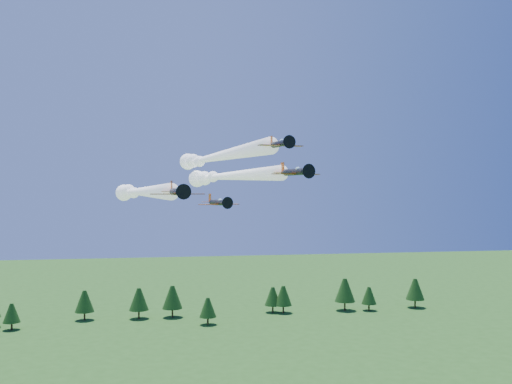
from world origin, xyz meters
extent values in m
cylinder|color=black|center=(3.83, -7.19, 50.27)|extent=(1.65, 4.71, 0.86)
cone|color=black|center=(4.30, -9.86, 50.27)|extent=(0.98, 0.91, 0.86)
cone|color=black|center=(4.39, -10.36, 50.27)|extent=(0.44, 0.45, 0.38)
cylinder|color=black|center=(4.42, -10.51, 50.27)|extent=(1.78, 0.35, 1.80)
cube|color=#CF5813|center=(3.89, -7.53, 49.99)|extent=(6.46, 2.25, 0.10)
cube|color=#CF5813|center=(3.30, -4.19, 50.31)|extent=(2.58, 1.15, 0.06)
cube|color=#CF5813|center=(3.28, -4.11, 50.99)|extent=(0.22, 0.82, 1.24)
ellipsoid|color=#94C6E5|center=(3.97, -7.95, 50.61)|extent=(0.79, 1.12, 0.54)
sphere|color=white|center=(-3.83, 36.05, 50.27)|extent=(2.30, 2.30, 2.30)
sphere|color=white|center=(-4.83, 41.69, 50.27)|extent=(3.00, 3.00, 3.00)
sphere|color=white|center=(-5.83, 47.32, 50.27)|extent=(3.70, 3.70, 3.70)
cylinder|color=black|center=(-10.00, -3.27, 43.69)|extent=(2.01, 5.56, 1.01)
cone|color=black|center=(-9.41, -6.41, 43.69)|extent=(1.16, 1.08, 1.01)
cone|color=black|center=(-9.29, -7.00, 43.69)|extent=(0.52, 0.53, 0.45)
cylinder|color=black|center=(-9.26, -7.17, 43.69)|extent=(2.10, 0.44, 2.13)
cube|color=#CF5813|center=(-9.92, -3.67, 43.37)|extent=(7.62, 2.74, 0.12)
cube|color=#CF5813|center=(-10.67, 0.26, 43.74)|extent=(3.05, 1.39, 0.07)
cube|color=#CF5813|center=(-10.69, 0.36, 44.55)|extent=(0.27, 0.96, 1.47)
ellipsoid|color=#94C6E5|center=(-9.83, -4.17, 44.09)|extent=(0.94, 1.33, 0.63)
sphere|color=white|center=(-17.89, 38.41, 43.69)|extent=(2.30, 2.30, 2.30)
sphere|color=white|center=(-18.90, 43.74, 43.69)|extent=(3.00, 3.00, 3.00)
sphere|color=white|center=(-19.90, 49.07, 43.69)|extent=(3.70, 3.70, 3.70)
cylinder|color=black|center=(8.44, 2.94, 46.76)|extent=(2.68, 5.86, 1.07)
cone|color=black|center=(9.41, -0.30, 46.76)|extent=(1.30, 1.23, 1.07)
cone|color=black|center=(9.59, -0.91, 46.76)|extent=(0.59, 0.60, 0.47)
cylinder|color=black|center=(9.64, -1.09, 46.76)|extent=(2.17, 0.69, 2.25)
cube|color=#CF5813|center=(8.56, 2.53, 46.42)|extent=(8.02, 3.66, 0.13)
cube|color=#CF5813|center=(7.35, 6.59, 46.82)|extent=(3.24, 1.76, 0.08)
cube|color=#CF5813|center=(7.32, 6.70, 47.68)|extent=(0.38, 1.00, 1.56)
ellipsoid|color=#94C6E5|center=(8.72, 2.02, 47.19)|extent=(1.11, 1.45, 0.67)
sphere|color=white|center=(-1.24, 35.41, 46.76)|extent=(2.30, 2.30, 2.30)
sphere|color=white|center=(-2.44, 39.43, 46.76)|extent=(3.00, 3.00, 3.00)
sphere|color=white|center=(-3.64, 43.44, 46.76)|extent=(3.70, 3.70, 3.70)
cylinder|color=black|center=(-3.23, 6.12, 41.98)|extent=(2.37, 4.87, 0.89)
cone|color=black|center=(-2.34, 3.44, 41.98)|extent=(1.10, 1.05, 0.89)
cone|color=black|center=(-2.17, 2.93, 41.98)|extent=(0.50, 0.51, 0.39)
cylinder|color=black|center=(-2.13, 2.79, 41.98)|extent=(1.79, 0.62, 1.88)
cube|color=#CF5813|center=(-3.12, 5.78, 41.69)|extent=(6.66, 3.23, 0.11)
cube|color=#CF5813|center=(-4.22, 9.13, 42.02)|extent=(2.70, 1.54, 0.06)
cube|color=#CF5813|center=(-4.25, 9.22, 42.74)|extent=(0.34, 0.83, 1.30)
ellipsoid|color=#94C6E5|center=(-2.97, 5.35, 42.33)|extent=(0.95, 1.22, 0.56)
cylinder|color=#382314|center=(83.11, 117.14, 1.52)|extent=(0.60, 0.60, 3.03)
cone|color=#153810|center=(83.11, 117.14, 6.93)|extent=(6.93, 6.93, 7.80)
cylinder|color=#382314|center=(-57.89, 106.68, 1.17)|extent=(0.60, 0.60, 2.34)
cone|color=#153810|center=(-57.89, 106.68, 5.34)|extent=(5.34, 5.34, 6.01)
cylinder|color=#382314|center=(-36.90, 116.80, 1.41)|extent=(0.60, 0.60, 2.82)
cone|color=#153810|center=(-36.90, 116.80, 6.46)|extent=(6.46, 6.46, 7.26)
cylinder|color=#382314|center=(28.58, 117.99, 1.28)|extent=(0.60, 0.60, 2.56)
cone|color=#153810|center=(28.58, 117.99, 5.85)|extent=(5.85, 5.85, 6.59)
cylinder|color=#382314|center=(-7.38, 116.24, 1.53)|extent=(0.60, 0.60, 3.05)
cone|color=#153810|center=(-7.38, 116.24, 6.98)|extent=(6.98, 6.98, 7.85)
cylinder|color=#382314|center=(55.36, 116.76, 1.64)|extent=(0.60, 0.60, 3.27)
cone|color=#153810|center=(55.36, 116.76, 7.48)|extent=(7.48, 7.48, 8.42)
cylinder|color=#382314|center=(-18.80, 116.03, 1.47)|extent=(0.60, 0.60, 2.93)
cone|color=#153810|center=(-18.80, 116.03, 6.71)|extent=(6.71, 6.71, 7.54)
cylinder|color=#382314|center=(32.12, 116.43, 1.36)|extent=(0.60, 0.60, 2.72)
cone|color=#153810|center=(32.12, 116.43, 6.21)|extent=(6.21, 6.21, 6.99)
cylinder|color=#382314|center=(3.77, 103.16, 1.23)|extent=(0.60, 0.60, 2.46)
cone|color=#153810|center=(3.77, 103.16, 5.63)|extent=(5.63, 5.63, 6.33)
cylinder|color=#382314|center=(64.00, 115.02, 1.21)|extent=(0.60, 0.60, 2.42)
cone|color=#153810|center=(64.00, 115.02, 5.52)|extent=(5.52, 5.52, 6.22)
camera|label=1|loc=(-12.82, -83.56, 43.73)|focal=40.00mm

